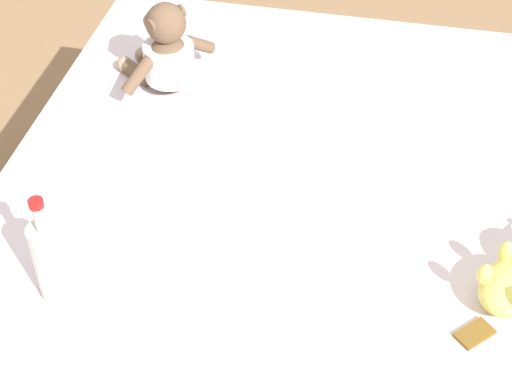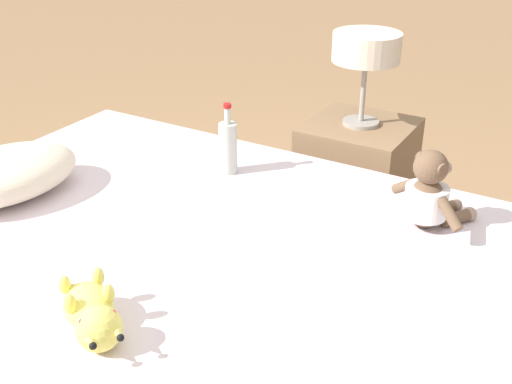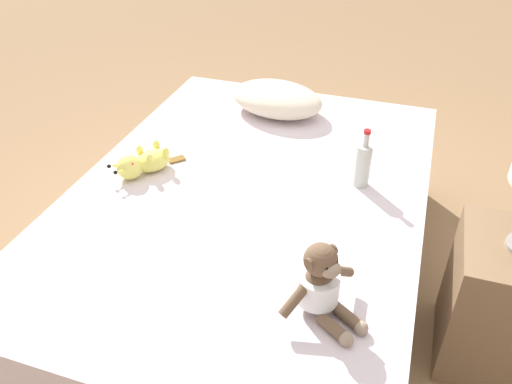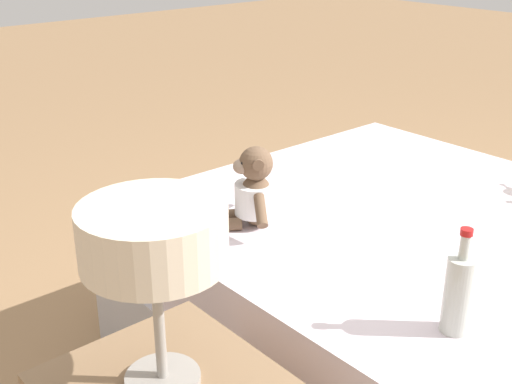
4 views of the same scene
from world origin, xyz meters
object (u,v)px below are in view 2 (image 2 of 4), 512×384
bed (203,314)px  bedside_lamp (366,51)px  pillow (6,174)px  plush_yellow_creature (93,314)px  nightstand (356,186)px  plush_monkey (430,195)px  glass_bottle (228,147)px

bed → bedside_lamp: 1.14m
pillow → plush_yellow_creature: (-0.36, -0.69, -0.02)m
bed → pillow: 0.75m
bed → nightstand: bearing=-4.0°
nightstand → bedside_lamp: size_ratio=1.51×
plush_monkey → nightstand: plush_monkey is taller
nightstand → bedside_lamp: bedside_lamp is taller
pillow → plush_yellow_creature: pillow is taller
glass_bottle → plush_yellow_creature: bearing=-167.2°
bed → glass_bottle: 0.56m
nightstand → plush_monkey: bearing=-143.1°
nightstand → bedside_lamp: 0.56m
plush_monkey → glass_bottle: 0.68m
pillow → bedside_lamp: bedside_lamp is taller
bed → nightstand: (0.99, -0.07, 0.02)m
nightstand → plush_yellow_creature: bearing=178.3°
glass_bottle → pillow: bearing=134.6°
glass_bottle → bed: bearing=-157.8°
pillow → plush_monkey: bearing=-67.9°
bedside_lamp → plush_monkey: bearing=-143.1°
bedside_lamp → bed: bearing=176.0°
glass_bottle → bedside_lamp: (0.58, -0.23, 0.22)m
bed → pillow: bearing=97.2°
bed → glass_bottle: size_ratio=8.06×
bed → nightstand: 0.99m
plush_monkey → bedside_lamp: 0.77m
bed → bedside_lamp: (0.99, -0.07, 0.57)m
pillow → nightstand: 1.34m
plush_monkey → plush_yellow_creature: bearing=149.6°
bedside_lamp → nightstand: bearing=0.0°
bed → bedside_lamp: bedside_lamp is taller
bed → glass_bottle: (0.41, 0.17, 0.35)m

